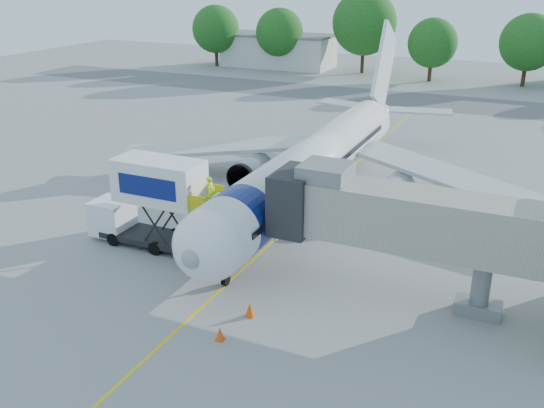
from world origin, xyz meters
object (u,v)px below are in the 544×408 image
at_px(aircraft, 318,161).
at_px(catering_hiloader, 152,203).
at_px(ground_tug, 97,328).
at_px(jet_bridge, 392,217).

xyz_separation_m(aircraft, catering_hiloader, (-6.26, -11.12, -0.19)).
relative_size(aircraft, ground_tug, 9.74).
height_order(jet_bridge, catering_hiloader, jet_bridge).
bearing_deg(ground_tug, jet_bridge, 34.67).
height_order(jet_bridge, ground_tug, jet_bridge).
distance_m(aircraft, ground_tug, 20.93).
bearing_deg(ground_tug, catering_hiloader, 103.60).
bearing_deg(aircraft, ground_tug, -97.33).
relative_size(jet_bridge, catering_hiloader, 1.64).
bearing_deg(aircraft, jet_bridge, -54.30).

